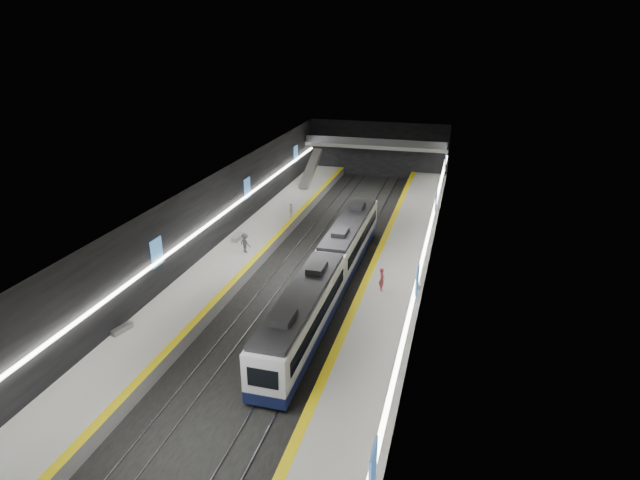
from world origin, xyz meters
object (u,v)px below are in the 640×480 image
(bench_right_far, at_px, (418,283))
(passenger_left_a, at_px, (291,210))
(train, at_px, (329,271))
(passenger_left_b, at_px, (245,243))
(escalator, at_px, (311,168))
(bench_left_near, at_px, (122,329))
(bench_left_far, at_px, (238,237))
(passenger_right_a, at_px, (382,279))

(bench_right_far, height_order, passenger_left_a, passenger_left_a)
(train, xyz_separation_m, passenger_left_b, (-9.18, 4.30, -0.27))
(escalator, relative_size, bench_left_near, 4.86)
(bench_left_near, bearing_deg, bench_left_far, 100.84)
(escalator, bearing_deg, train, -70.93)
(bench_left_near, distance_m, bench_right_far, 22.80)
(train, height_order, passenger_left_b, train)
(passenger_right_a, relative_size, passenger_left_a, 1.18)
(train, height_order, passenger_left_a, train)
(train, xyz_separation_m, bench_left_far, (-11.14, 7.06, -0.97))
(train, bearing_deg, bench_right_far, 13.47)
(bench_right_far, bearing_deg, escalator, 116.64)
(passenger_right_a, bearing_deg, train, 68.90)
(passenger_left_a, bearing_deg, bench_left_far, -26.78)
(escalator, distance_m, passenger_right_a, 32.29)
(passenger_right_a, bearing_deg, bench_left_near, 102.75)
(bench_left_near, bearing_deg, bench_right_far, 47.13)
(passenger_right_a, height_order, passenger_left_a, passenger_right_a)
(train, distance_m, bench_right_far, 7.27)
(bench_left_near, bearing_deg, escalator, 100.69)
(passenger_left_a, bearing_deg, train, 23.92)
(train, relative_size, bench_left_far, 15.93)
(bench_left_near, relative_size, bench_left_far, 0.87)
(train, xyz_separation_m, bench_right_far, (7.00, 1.68, -0.99))
(escalator, bearing_deg, passenger_left_b, -88.08)
(bench_left_far, relative_size, passenger_left_a, 1.16)
(train, bearing_deg, bench_left_near, -137.67)
(bench_left_far, height_order, passenger_left_b, passenger_left_b)
(train, distance_m, bench_left_near, 16.26)
(passenger_left_b, bearing_deg, train, 179.13)
(passenger_right_a, bearing_deg, passenger_left_b, 51.23)
(bench_right_far, height_order, passenger_right_a, passenger_right_a)
(bench_left_far, relative_size, passenger_right_a, 0.98)
(escalator, bearing_deg, bench_left_near, -92.87)
(bench_right_far, distance_m, passenger_left_a, 19.93)
(bench_left_near, bearing_deg, passenger_left_b, 93.05)
(bench_left_near, distance_m, passenger_right_a, 19.64)
(escalator, height_order, passenger_right_a, escalator)
(passenger_left_a, bearing_deg, bench_right_far, 44.30)
(bench_left_near, relative_size, bench_right_far, 0.95)
(bench_left_near, bearing_deg, passenger_right_a, 47.40)
(bench_left_near, height_order, passenger_right_a, passenger_right_a)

